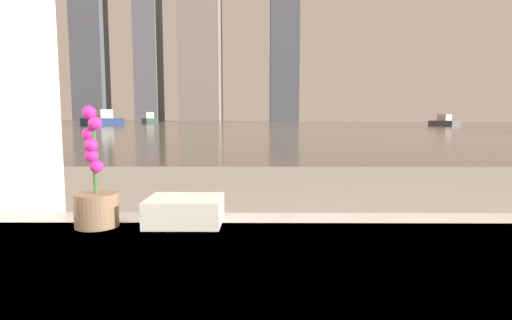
# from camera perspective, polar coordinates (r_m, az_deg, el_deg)

# --- Properties ---
(potted_orchid) EXTENTS (0.12, 0.12, 0.35)m
(potted_orchid) POSITION_cam_1_polar(r_m,az_deg,el_deg) (1.26, -21.92, -4.85)
(potted_orchid) COLOR #8C6B4C
(potted_orchid) RESTS_ON bathtub
(towel_stack) EXTENTS (0.22, 0.18, 0.08)m
(towel_stack) POSITION_cam_1_polar(r_m,az_deg,el_deg) (1.23, -10.11, -7.12)
(towel_stack) COLOR silver
(towel_stack) RESTS_ON bathtub
(harbor_water) EXTENTS (180.00, 110.00, 0.01)m
(harbor_water) POSITION_cam_1_polar(r_m,az_deg,el_deg) (62.19, 0.46, 5.17)
(harbor_water) COLOR gray
(harbor_water) RESTS_ON ground_plane
(harbor_boat_0) EXTENTS (2.29, 3.70, 1.31)m
(harbor_boat_0) POSITION_cam_1_polar(r_m,az_deg,el_deg) (48.90, 25.28, 4.93)
(harbor_boat_0) COLOR #4C4C51
(harbor_boat_0) RESTS_ON harbor_water
(harbor_boat_1) EXTENTS (3.63, 5.18, 1.85)m
(harbor_boat_1) POSITION_cam_1_polar(r_m,az_deg,el_deg) (67.13, -15.00, 5.59)
(harbor_boat_1) COLOR #335647
(harbor_boat_1) RESTS_ON harbor_water
(harbor_boat_2) EXTENTS (3.64, 5.31, 1.89)m
(harbor_boat_2) POSITION_cam_1_polar(r_m,az_deg,el_deg) (49.84, -21.01, 5.35)
(harbor_boat_2) COLOR navy
(harbor_boat_2) RESTS_ON harbor_water
(skyline_tower_0) EXTENTS (8.85, 7.01, 57.13)m
(skyline_tower_0) POSITION_cam_1_polar(r_m,az_deg,el_deg) (131.00, -22.80, 17.73)
(skyline_tower_0) COLOR #4C515B
(skyline_tower_0) RESTS_ON ground_plane
(skyline_tower_2) EXTENTS (11.40, 12.49, 38.90)m
(skyline_tower_2) POSITION_cam_1_polar(r_m,az_deg,el_deg) (120.82, -7.87, 14.77)
(skyline_tower_2) COLOR gray
(skyline_tower_2) RESTS_ON ground_plane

